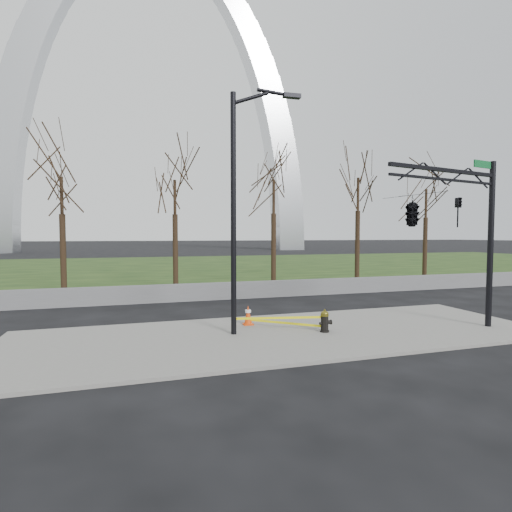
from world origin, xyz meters
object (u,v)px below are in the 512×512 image
object	(u,v)px
street_light	(240,195)
traffic_signal_mast	(429,211)
traffic_cone	(248,315)
fire_hydrant	(325,321)

from	to	relation	value
street_light	traffic_signal_mast	xyz separation A→B (m)	(5.66, -2.17, -0.55)
traffic_cone	traffic_signal_mast	world-z (taller)	traffic_signal_mast
traffic_cone	street_light	size ratio (longest dim) A/B	0.09
traffic_cone	traffic_signal_mast	size ratio (longest dim) A/B	0.12
street_light	traffic_cone	bearing A→B (deg)	65.87
fire_hydrant	street_light	world-z (taller)	street_light
fire_hydrant	traffic_cone	size ratio (longest dim) A/B	1.09
traffic_cone	street_light	xyz separation A→B (m)	(-0.60, -1.17, 4.24)
traffic_signal_mast	traffic_cone	bearing A→B (deg)	136.47
traffic_cone	traffic_signal_mast	bearing A→B (deg)	-33.46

